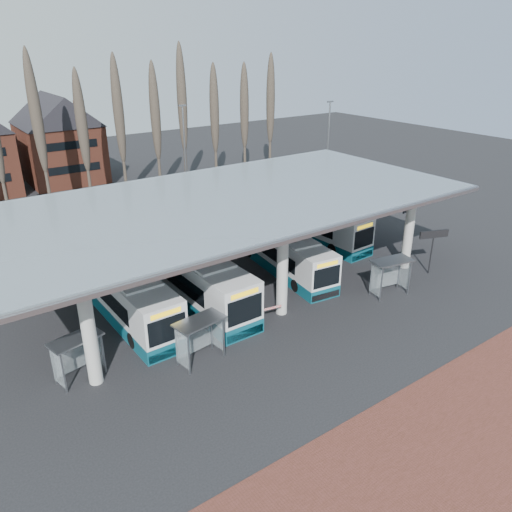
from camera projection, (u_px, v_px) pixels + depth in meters
ground at (307, 330)px, 29.96m from camera, size 140.00×140.00×0.00m
brick_strip at (494, 453)px, 21.01m from camera, size 70.00×10.00×0.03m
station_canopy at (233, 206)px, 33.65m from camera, size 32.00×16.00×6.34m
poplar_row at (99, 116)px, 51.04m from camera, size 45.10×1.10×14.50m
lamp_post_b at (185, 154)px, 50.40m from camera, size 0.80×0.16×10.17m
lamp_post_c at (328, 148)px, 53.41m from camera, size 0.80×0.16×10.17m
bus_0 at (123, 292)px, 31.07m from camera, size 2.70×11.94×3.31m
bus_1 at (191, 275)px, 33.08m from camera, size 2.76×12.59×3.50m
bus_2 at (282, 251)px, 37.29m from camera, size 3.73×11.31×3.09m
bus_3 at (311, 221)px, 43.20m from camera, size 2.95×11.88×3.28m
shelter_0 at (76, 348)px, 25.08m from camera, size 2.79×1.81×2.39m
shelter_1 at (198, 331)px, 26.43m from camera, size 2.88×1.71×2.53m
shelter_2 at (390, 269)px, 33.51m from camera, size 2.96×1.86×2.55m
info_sign_0 at (434, 237)px, 36.05m from camera, size 2.18×0.92×3.41m
info_sign_1 at (409, 211)px, 42.98m from camera, size 1.94×0.46×2.90m
barrier at (265, 310)px, 30.55m from camera, size 2.05×0.73×1.03m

